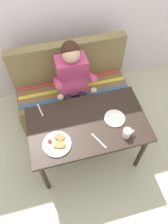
# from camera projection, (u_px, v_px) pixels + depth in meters

# --- Properties ---
(ground_plane) EXTENTS (8.00, 8.00, 0.00)m
(ground_plane) POSITION_uv_depth(u_px,v_px,m) (87.00, 153.00, 2.81)
(ground_plane) COLOR beige
(back_wall) EXTENTS (4.40, 0.10, 2.60)m
(back_wall) POSITION_uv_depth(u_px,v_px,m) (58.00, 2.00, 2.44)
(back_wall) COLOR silver
(back_wall) RESTS_ON ground
(table) EXTENTS (1.20, 0.70, 0.73)m
(table) POSITION_uv_depth(u_px,v_px,m) (88.00, 128.00, 2.28)
(table) COLOR black
(table) RESTS_ON ground
(couch) EXTENTS (1.44, 0.56, 1.00)m
(couch) POSITION_uv_depth(u_px,v_px,m) (72.00, 92.00, 2.96)
(couch) COLOR olive
(couch) RESTS_ON ground
(person) EXTENTS (0.45, 0.61, 1.21)m
(person) POSITION_uv_depth(u_px,v_px,m) (73.00, 81.00, 2.53)
(person) COLOR #BF4072
(person) RESTS_ON ground
(plate_breakfast) EXTENTS (0.27, 0.27, 0.05)m
(plate_breakfast) POSITION_uv_depth(u_px,v_px,m) (57.00, 144.00, 2.07)
(plate_breakfast) COLOR white
(plate_breakfast) RESTS_ON table
(plate_eggs) EXTENTS (0.21, 0.21, 0.04)m
(plate_eggs) POSITION_uv_depth(u_px,v_px,m) (115.00, 118.00, 2.24)
(plate_eggs) COLOR white
(plate_eggs) RESTS_ON table
(coffee_mug) EXTENTS (0.12, 0.08, 0.10)m
(coffee_mug) POSITION_uv_depth(u_px,v_px,m) (127.00, 133.00, 2.09)
(coffee_mug) COLOR white
(coffee_mug) RESTS_ON table
(fork) EXTENTS (0.05, 0.17, 0.00)m
(fork) POSITION_uv_depth(u_px,v_px,m) (40.00, 110.00, 2.30)
(fork) COLOR silver
(fork) RESTS_ON table
(knife) EXTENTS (0.10, 0.19, 0.00)m
(knife) POSITION_uv_depth(u_px,v_px,m) (99.00, 141.00, 2.10)
(knife) COLOR silver
(knife) RESTS_ON table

